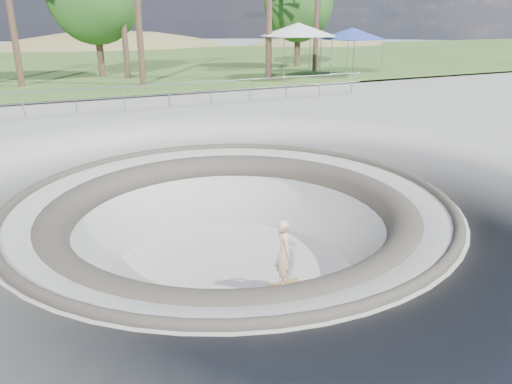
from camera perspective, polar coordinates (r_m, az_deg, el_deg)
ground at (r=11.63m, az=-2.92°, el=-0.92°), size 180.00×180.00×0.00m
skate_bowl at (r=12.39m, az=-2.78°, el=-8.87°), size 14.00×14.00×4.10m
grass_strip at (r=44.45m, az=-20.53°, el=13.40°), size 180.00×36.00×0.12m
distant_hills at (r=68.63m, az=-18.67°, el=9.24°), size 103.20×45.00×28.60m
safety_railing at (r=22.72m, az=-14.87°, el=10.38°), size 25.00×0.06×1.03m
skateboard at (r=11.78m, az=3.14°, el=-10.50°), size 0.84×0.26×0.09m
skater at (r=11.39m, az=3.22°, el=-6.93°), size 0.51×0.66×1.61m
canopy_white at (r=32.65m, az=4.86°, el=18.01°), size 6.60×6.60×3.36m
canopy_blue at (r=34.65m, az=10.92°, el=17.35°), size 5.99×5.99×3.03m
bushy_tree_right at (r=40.50m, az=4.88°, el=20.78°), size 5.38×4.89×7.76m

